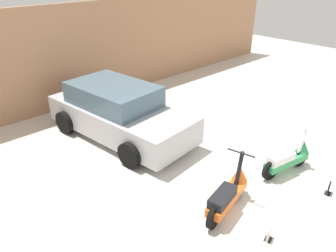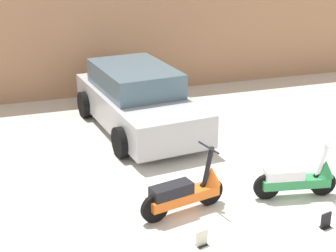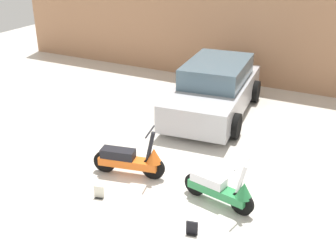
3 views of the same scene
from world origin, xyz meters
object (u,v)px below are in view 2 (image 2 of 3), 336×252
Objects in this scene: scooter_front_right at (299,178)px; placard_near_left_scooter at (202,239)px; scooter_front_left at (187,191)px; car_rear_left at (138,100)px; placard_near_right_scooter at (326,221)px.

scooter_front_right is 5.64× the size of placard_near_left_scooter.
scooter_front_right is (2.03, -0.14, -0.02)m from scooter_front_left.
car_rear_left is 5.40m from placard_near_right_scooter.
scooter_front_right is 5.64× the size of placard_near_right_scooter.
car_rear_left is at bearing 124.21° from scooter_front_right.
placard_near_left_scooter is at bearing -109.89° from scooter_front_left.
car_rear_left is (-1.77, 4.09, 0.32)m from scooter_front_right.
scooter_front_right is at bearing 82.92° from placard_near_right_scooter.
car_rear_left reaches higher than placard_near_right_scooter.
placard_near_left_scooter is at bearing -10.69° from car_rear_left.
scooter_front_left is 0.35× the size of car_rear_left.
placard_near_right_scooter is (2.03, -0.17, 0.00)m from placard_near_left_scooter.
scooter_front_right is 0.33× the size of car_rear_left.
scooter_front_right reaches higher than placard_near_right_scooter.
placard_near_right_scooter is (1.64, -5.11, -0.58)m from car_rear_left.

